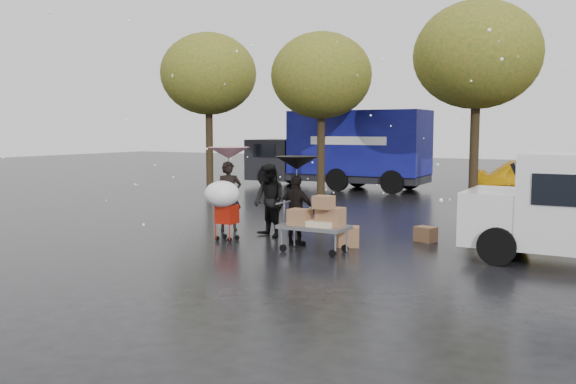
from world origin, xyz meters
The scene contains 13 objects.
ground centered at (0.00, 0.00, 0.00)m, with size 90.00×90.00×0.00m, color black.
person_pink centered at (-1.98, 1.31, 0.92)m, with size 0.67×0.44×1.83m, color black.
person_middle centered at (-0.54, 0.97, 0.92)m, with size 0.89×0.69×1.83m, color black.
person_black centered at (0.65, 0.21, 0.82)m, with size 0.96×0.40×1.64m, color black.
umbrella_pink centered at (-1.98, 1.31, 2.06)m, with size 1.10×1.10×2.21m.
umbrella_black centered at (0.65, 0.21, 1.92)m, with size 0.99×0.99×2.07m.
vendor_cart centered at (1.38, -0.19, 0.73)m, with size 1.52×0.80×1.27m.
shopping_cart centered at (-1.15, -0.15, 1.06)m, with size 0.84×0.84×1.46m.
blue_truck centered at (-4.06, 13.27, 1.76)m, with size 8.30×2.60×3.50m.
box_ground_near centered at (1.70, 0.74, 0.23)m, with size 0.52×0.41×0.46m, color brown.
box_ground_far centered at (3.09, 2.20, 0.18)m, with size 0.46×0.36×0.36m, color brown.
yellow_taxi centered at (4.66, 11.79, 0.84)m, with size 1.99×4.95×1.69m, color yellow.
tree_row centered at (-0.47, 10.00, 5.02)m, with size 21.60×4.40×7.12m.
Camera 1 is at (7.19, -11.98, 2.68)m, focal length 38.00 mm.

